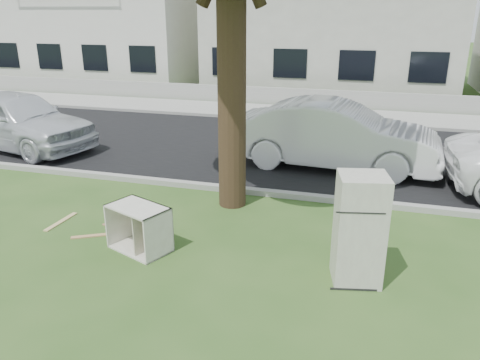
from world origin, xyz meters
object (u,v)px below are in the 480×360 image
(fridge, at_px, (359,229))
(car_left, at_px, (17,120))
(cabinet, at_px, (139,228))
(car_center, at_px, (335,135))

(fridge, distance_m, car_left, 10.56)
(fridge, height_order, car_left, car_left)
(cabinet, distance_m, car_center, 5.87)
(fridge, relative_size, cabinet, 1.66)
(cabinet, relative_size, car_left, 0.20)
(cabinet, bearing_deg, car_left, 165.50)
(cabinet, height_order, car_left, car_left)
(car_left, bearing_deg, cabinet, -113.79)
(car_center, bearing_deg, fridge, -167.01)
(fridge, bearing_deg, car_center, 86.74)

